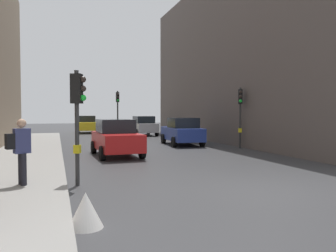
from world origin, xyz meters
name	(u,v)px	position (x,y,z in m)	size (l,w,h in m)	color
ground_plane	(268,191)	(0.00, 0.00, 0.00)	(120.00, 120.00, 0.00)	#38383A
sidewalk_kerb	(20,166)	(-6.71, 6.00, 0.08)	(3.17, 40.00, 0.16)	gray
building_facade_right	(284,61)	(11.12, 14.08, 5.97)	(12.00, 25.00, 11.95)	#5B514C
traffic_light_far_median	(118,105)	(-0.44, 20.80, 2.69)	(0.25, 0.43, 3.91)	#2D2D2D
traffic_light_near_right	(78,106)	(-4.80, 2.26, 2.27)	(0.45, 0.34, 3.29)	#2D2D2D
traffic_light_mid_street	(240,107)	(4.81, 9.70, 2.44)	(0.35, 0.45, 3.54)	#2D2D2D
car_silver_hatchback	(143,126)	(2.21, 22.54, 0.88)	(2.07, 4.23, 1.76)	#BCBCC1
car_yellow_taxi	(87,124)	(-2.35, 27.91, 0.88)	(2.25, 4.31, 1.76)	yellow
car_red_sedan	(116,138)	(-2.64, 8.57, 0.88)	(2.14, 4.26, 1.76)	red
car_blue_van	(182,131)	(2.32, 12.69, 0.88)	(2.24, 4.31, 1.76)	navy
pedestrian_with_grey_backpack	(20,148)	(-6.30, 2.04, 1.16)	(0.66, 0.46, 1.77)	black
warning_sign_triangle	(86,210)	(-4.89, -1.48, 0.33)	(0.64, 0.64, 0.65)	silver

